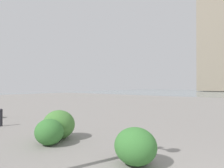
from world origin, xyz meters
name	(u,v)px	position (x,y,z in m)	size (l,w,h in m)	color
building_slab	(223,37)	(11.12, -64.87, 16.22)	(11.98, 12.15, 34.50)	gray
bollard_near	(1,117)	(8.22, -1.15, 0.36)	(0.13, 0.13, 0.69)	#232328
shrub_low	(49,132)	(4.62, -0.94, 0.35)	(0.82, 0.73, 0.69)	#387533
shrub_wide	(59,124)	(4.94, -1.47, 0.43)	(1.00, 0.90, 0.85)	#477F38
shrub_tall	(135,146)	(2.11, -1.25, 0.37)	(0.88, 0.79, 0.75)	#387533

